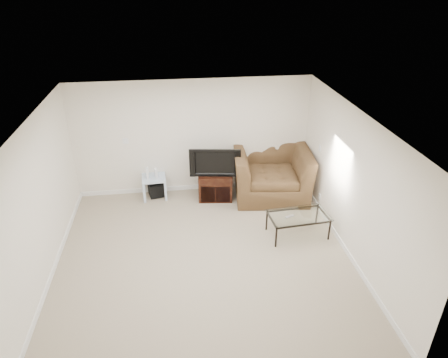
{
  "coord_description": "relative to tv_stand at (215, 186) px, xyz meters",
  "views": [
    {
      "loc": [
        -0.38,
        -5.42,
        4.45
      ],
      "look_at": [
        0.5,
        1.2,
        0.9
      ],
      "focal_mm": 32.0,
      "sensor_mm": 36.0,
      "label": 1
    }
  ],
  "objects": [
    {
      "name": "game_case",
      "position": [
        -1.25,
        0.21,
        0.28
      ],
      "size": [
        0.08,
        0.15,
        0.19
      ],
      "primitive_type": "cube",
      "rotation": [
        0.0,
        0.0,
        0.2
      ],
      "color": "silver",
      "rests_on": "side_table"
    },
    {
      "name": "tv_stand",
      "position": [
        0.0,
        0.0,
        0.0
      ],
      "size": [
        0.76,
        0.57,
        0.59
      ],
      "primitive_type": null,
      "rotation": [
        0.0,
        0.0,
        -0.11
      ],
      "color": "black",
      "rests_on": "floor"
    },
    {
      "name": "ceiling",
      "position": [
        -0.43,
        -2.05,
        2.2
      ],
      "size": [
        5.0,
        5.0,
        0.0
      ],
      "primitive_type": "plane",
      "color": "white",
      "rests_on": "ground"
    },
    {
      "name": "plate_right_outlet",
      "position": [
        2.06,
        -0.75,
        0.0
      ],
      "size": [
        0.02,
        0.08,
        0.12
      ],
      "primitive_type": "cube",
      "color": "white",
      "rests_on": "wall_right"
    },
    {
      "name": "coffee_table",
      "position": [
        1.36,
        -1.55,
        -0.08
      ],
      "size": [
        1.15,
        0.71,
        0.43
      ],
      "primitive_type": null,
      "rotation": [
        0.0,
        0.0,
        0.09
      ],
      "color": "black",
      "rests_on": "floor"
    },
    {
      "name": "wall_left",
      "position": [
        -2.93,
        -2.05,
        0.95
      ],
      "size": [
        0.02,
        5.0,
        2.5
      ],
      "primitive_type": "cube",
      "color": "silver",
      "rests_on": "ground"
    },
    {
      "name": "dvd_player",
      "position": [
        -0.0,
        -0.04,
        0.2
      ],
      "size": [
        0.46,
        0.35,
        0.06
      ],
      "primitive_type": "cube",
      "rotation": [
        0.0,
        0.0,
        -0.11
      ],
      "color": "black",
      "rests_on": "tv_stand"
    },
    {
      "name": "recliner",
      "position": [
        1.22,
        0.0,
        0.41
      ],
      "size": [
        1.72,
        1.22,
        1.41
      ],
      "primitive_type": "imported",
      "rotation": [
        0.0,
        0.0,
        -0.11
      ],
      "color": "#4C3A1E",
      "rests_on": "floor"
    },
    {
      "name": "plate_right_switch",
      "position": [
        2.06,
        -0.45,
        0.95
      ],
      "size": [
        0.02,
        0.09,
        0.13
      ],
      "primitive_type": "cube",
      "color": "white",
      "rests_on": "wall_right"
    },
    {
      "name": "plate_back",
      "position": [
        -1.83,
        0.44,
        0.95
      ],
      "size": [
        0.12,
        0.02,
        0.12
      ],
      "primitive_type": "cube",
      "color": "white",
      "rests_on": "wall_back"
    },
    {
      "name": "floor",
      "position": [
        -0.43,
        -2.05,
        -0.3
      ],
      "size": [
        5.0,
        5.0,
        0.0
      ],
      "primitive_type": "plane",
      "color": "tan",
      "rests_on": "ground"
    },
    {
      "name": "side_table",
      "position": [
        -1.31,
        0.23,
        -0.06
      ],
      "size": [
        0.53,
        0.53,
        0.48
      ],
      "primitive_type": null,
      "rotation": [
        0.0,
        0.0,
        0.06
      ],
      "color": "#B0C1D3",
      "rests_on": "floor"
    },
    {
      "name": "subwoofer",
      "position": [
        -1.28,
        0.25,
        -0.13
      ],
      "size": [
        0.37,
        0.37,
        0.31
      ],
      "primitive_type": "cube",
      "rotation": [
        0.0,
        0.0,
        0.23
      ],
      "color": "black",
      "rests_on": "floor"
    },
    {
      "name": "wall_right",
      "position": [
        2.07,
        -2.05,
        0.95
      ],
      "size": [
        0.02,
        5.0,
        2.5
      ],
      "primitive_type": "cube",
      "color": "silver",
      "rests_on": "ground"
    },
    {
      "name": "wall_back",
      "position": [
        -0.43,
        0.45,
        0.95
      ],
      "size": [
        5.0,
        0.02,
        2.5
      ],
      "primitive_type": "cube",
      "color": "silver",
      "rests_on": "ground"
    },
    {
      "name": "remote",
      "position": [
        1.18,
        -1.59,
        0.15
      ],
      "size": [
        0.18,
        0.11,
        0.02
      ],
      "primitive_type": "cube",
      "rotation": [
        0.0,
        0.0,
        0.36
      ],
      "color": "#B2B2B7",
      "rests_on": "coffee_table"
    },
    {
      "name": "game_console",
      "position": [
        -1.43,
        0.2,
        0.29
      ],
      "size": [
        0.06,
        0.16,
        0.22
      ],
      "primitive_type": "cube",
      "rotation": [
        0.0,
        0.0,
        0.06
      ],
      "color": "white",
      "rests_on": "side_table"
    },
    {
      "name": "television",
      "position": [
        -0.0,
        -0.03,
        0.6
      ],
      "size": [
        1.0,
        0.33,
        0.61
      ],
      "primitive_type": "imported",
      "rotation": [
        0.0,
        0.0,
        -0.14
      ],
      "color": "black",
      "rests_on": "tv_stand"
    }
  ]
}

